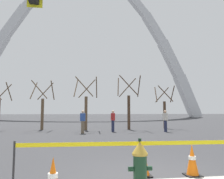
{
  "coord_description": "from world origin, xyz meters",
  "views": [
    {
      "loc": [
        -1.54,
        -5.04,
        1.51
      ],
      "look_at": [
        -0.12,
        5.0,
        2.5
      ],
      "focal_mm": 35.92,
      "sensor_mm": 36.0,
      "label": 1
    }
  ],
  "objects_px": {
    "fire_hydrant": "(140,166)",
    "pedestrian_walking_left": "(113,121)",
    "pedestrian_walking_right": "(83,121)",
    "traffic_cone_by_hydrant": "(143,160)",
    "pedestrian_near_trees": "(165,121)",
    "traffic_cone_mid_sidewalk": "(53,179)",
    "monument_arch": "(87,48)",
    "traffic_cone_curb_edge": "(192,160)"
  },
  "relations": [
    {
      "from": "traffic_cone_mid_sidewalk",
      "to": "traffic_cone_curb_edge",
      "type": "height_order",
      "value": "same"
    },
    {
      "from": "fire_hydrant",
      "to": "pedestrian_walking_left",
      "type": "relative_size",
      "value": 0.62
    },
    {
      "from": "traffic_cone_by_hydrant",
      "to": "pedestrian_near_trees",
      "type": "xyz_separation_m",
      "value": [
        4.78,
        10.74,
        0.46
      ]
    },
    {
      "from": "fire_hydrant",
      "to": "pedestrian_walking_left",
      "type": "height_order",
      "value": "pedestrian_walking_left"
    },
    {
      "from": "pedestrian_near_trees",
      "to": "monument_arch",
      "type": "bearing_deg",
      "value": 97.02
    },
    {
      "from": "traffic_cone_by_hydrant",
      "to": "pedestrian_near_trees",
      "type": "relative_size",
      "value": 0.46
    },
    {
      "from": "monument_arch",
      "to": "pedestrian_walking_left",
      "type": "bearing_deg",
      "value": -88.65
    },
    {
      "from": "traffic_cone_by_hydrant",
      "to": "monument_arch",
      "type": "distance_m",
      "value": 51.83
    },
    {
      "from": "traffic_cone_by_hydrant",
      "to": "traffic_cone_mid_sidewalk",
      "type": "bearing_deg",
      "value": -148.47
    },
    {
      "from": "fire_hydrant",
      "to": "pedestrian_walking_right",
      "type": "distance_m",
      "value": 11.53
    },
    {
      "from": "pedestrian_walking_right",
      "to": "pedestrian_near_trees",
      "type": "height_order",
      "value": "same"
    },
    {
      "from": "traffic_cone_mid_sidewalk",
      "to": "pedestrian_walking_right",
      "type": "distance_m",
      "value": 11.73
    },
    {
      "from": "pedestrian_walking_left",
      "to": "pedestrian_walking_right",
      "type": "distance_m",
      "value": 2.41
    },
    {
      "from": "traffic_cone_by_hydrant",
      "to": "traffic_cone_mid_sidewalk",
      "type": "height_order",
      "value": "same"
    },
    {
      "from": "traffic_cone_by_hydrant",
      "to": "pedestrian_near_trees",
      "type": "bearing_deg",
      "value": 66.02
    },
    {
      "from": "pedestrian_walking_right",
      "to": "pedestrian_near_trees",
      "type": "distance_m",
      "value": 6.08
    },
    {
      "from": "monument_arch",
      "to": "pedestrian_walking_right",
      "type": "xyz_separation_m",
      "value": [
        -1.36,
        -38.54,
        -16.28
      ]
    },
    {
      "from": "traffic_cone_mid_sidewalk",
      "to": "pedestrian_near_trees",
      "type": "bearing_deg",
      "value": 60.62
    },
    {
      "from": "fire_hydrant",
      "to": "pedestrian_near_trees",
      "type": "distance_m",
      "value": 12.78
    },
    {
      "from": "pedestrian_walking_left",
      "to": "pedestrian_near_trees",
      "type": "bearing_deg",
      "value": -9.78
    },
    {
      "from": "pedestrian_walking_right",
      "to": "traffic_cone_by_hydrant",
      "type": "bearing_deg",
      "value": -82.93
    },
    {
      "from": "pedestrian_walking_right",
      "to": "monument_arch",
      "type": "bearing_deg",
      "value": 87.98
    },
    {
      "from": "traffic_cone_mid_sidewalk",
      "to": "pedestrian_walking_left",
      "type": "distance_m",
      "value": 12.92
    },
    {
      "from": "fire_hydrant",
      "to": "pedestrian_walking_left",
      "type": "bearing_deg",
      "value": 84.08
    },
    {
      "from": "pedestrian_walking_left",
      "to": "pedestrian_near_trees",
      "type": "relative_size",
      "value": 1.0
    },
    {
      "from": "fire_hydrant",
      "to": "traffic_cone_curb_edge",
      "type": "bearing_deg",
      "value": 28.94
    },
    {
      "from": "traffic_cone_mid_sidewalk",
      "to": "pedestrian_walking_right",
      "type": "bearing_deg",
      "value": 86.91
    },
    {
      "from": "fire_hydrant",
      "to": "pedestrian_walking_left",
      "type": "xyz_separation_m",
      "value": [
        1.28,
        12.37,
        0.35
      ]
    },
    {
      "from": "pedestrian_walking_right",
      "to": "pedestrian_walking_left",
      "type": "bearing_deg",
      "value": 21.48
    },
    {
      "from": "fire_hydrant",
      "to": "monument_arch",
      "type": "bearing_deg",
      "value": 89.54
    },
    {
      "from": "monument_arch",
      "to": "pedestrian_near_trees",
      "type": "height_order",
      "value": "monument_arch"
    },
    {
      "from": "fire_hydrant",
      "to": "traffic_cone_by_hydrant",
      "type": "bearing_deg",
      "value": 70.59
    },
    {
      "from": "pedestrian_walking_right",
      "to": "traffic_cone_mid_sidewalk",
      "type": "bearing_deg",
      "value": -93.09
    },
    {
      "from": "monument_arch",
      "to": "pedestrian_walking_right",
      "type": "relative_size",
      "value": 36.66
    },
    {
      "from": "traffic_cone_mid_sidewalk",
      "to": "pedestrian_walking_right",
      "type": "height_order",
      "value": "pedestrian_walking_right"
    },
    {
      "from": "monument_arch",
      "to": "pedestrian_walking_right",
      "type": "distance_m",
      "value": 41.85
    },
    {
      "from": "traffic_cone_mid_sidewalk",
      "to": "pedestrian_walking_left",
      "type": "bearing_deg",
      "value": 77.12
    },
    {
      "from": "pedestrian_walking_right",
      "to": "fire_hydrant",
      "type": "bearing_deg",
      "value": -85.22
    },
    {
      "from": "traffic_cone_by_hydrant",
      "to": "pedestrian_near_trees",
      "type": "distance_m",
      "value": 11.76
    },
    {
      "from": "traffic_cone_by_hydrant",
      "to": "pedestrian_walking_right",
      "type": "distance_m",
      "value": 10.61
    },
    {
      "from": "traffic_cone_by_hydrant",
      "to": "monument_arch",
      "type": "xyz_separation_m",
      "value": [
        0.06,
        49.05,
        16.73
      ]
    },
    {
      "from": "traffic_cone_by_hydrant",
      "to": "traffic_cone_mid_sidewalk",
      "type": "xyz_separation_m",
      "value": [
        -1.94,
        -1.19,
        0.0
      ]
    }
  ]
}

